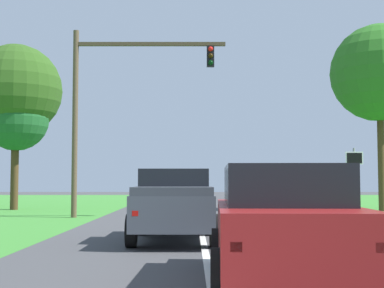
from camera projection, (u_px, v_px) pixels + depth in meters
name	position (u px, v px, depth m)	size (l,w,h in m)	color
ground_plane	(202.00, 242.00, 14.61)	(120.00, 120.00, 0.00)	#424244
red_suv_near	(281.00, 220.00, 8.91)	(2.43, 4.84, 1.85)	maroon
pickup_truck_lead	(173.00, 204.00, 14.77)	(2.24, 4.93, 1.89)	#4C515B
traffic_light	(111.00, 95.00, 24.24)	(6.64, 0.40, 8.13)	brown
keep_moving_sign	(353.00, 177.00, 19.15)	(0.60, 0.09, 2.71)	gray
oak_tree_right	(378.00, 73.00, 29.39)	(5.11, 5.11, 9.79)	#4C351E
extra_tree_1	(14.00, 90.00, 30.70)	(5.04, 5.04, 9.05)	#4C351E
extra_tree_2	(15.00, 119.00, 30.35)	(3.51, 3.51, 6.69)	#4C351E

